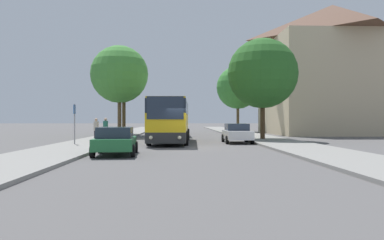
{
  "coord_description": "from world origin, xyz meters",
  "views": [
    {
      "loc": [
        -0.47,
        -24.02,
        1.8
      ],
      "look_at": [
        0.78,
        12.36,
        1.75
      ],
      "focal_mm": 35.0,
      "sensor_mm": 36.0,
      "label": 1
    }
  ],
  "objects_px": {
    "parked_car_left_curb": "(115,141)",
    "pedestrian_waiting_far": "(96,130)",
    "bus_front": "(170,120)",
    "pedestrian_waiting_near": "(106,130)",
    "tree_left_far": "(124,81)",
    "tree_right_mid": "(263,73)",
    "bus_stop_sign": "(75,119)",
    "tree_right_near": "(238,88)",
    "parked_car_right_near": "(237,133)",
    "bus_middle": "(172,119)",
    "tree_left_near": "(119,74)"
  },
  "relations": [
    {
      "from": "pedestrian_waiting_near",
      "to": "tree_right_near",
      "type": "xyz_separation_m",
      "value": [
        14.08,
        26.76,
        5.45
      ]
    },
    {
      "from": "parked_car_left_curb",
      "to": "bus_stop_sign",
      "type": "xyz_separation_m",
      "value": [
        -3.81,
        6.36,
        1.07
      ]
    },
    {
      "from": "pedestrian_waiting_far",
      "to": "tree_right_mid",
      "type": "distance_m",
      "value": 14.71
    },
    {
      "from": "tree_left_far",
      "to": "tree_right_mid",
      "type": "relative_size",
      "value": 0.98
    },
    {
      "from": "pedestrian_waiting_far",
      "to": "tree_left_far",
      "type": "distance_m",
      "value": 16.58
    },
    {
      "from": "pedestrian_waiting_near",
      "to": "pedestrian_waiting_far",
      "type": "bearing_deg",
      "value": -3.49
    },
    {
      "from": "parked_car_left_curb",
      "to": "bus_stop_sign",
      "type": "distance_m",
      "value": 7.49
    },
    {
      "from": "parked_car_left_curb",
      "to": "tree_right_mid",
      "type": "xyz_separation_m",
      "value": [
        10.37,
        12.9,
        5.01
      ]
    },
    {
      "from": "pedestrian_waiting_near",
      "to": "pedestrian_waiting_far",
      "type": "xyz_separation_m",
      "value": [
        -0.6,
        -0.45,
        -0.01
      ]
    },
    {
      "from": "bus_middle",
      "to": "pedestrian_waiting_near",
      "type": "relative_size",
      "value": 6.21
    },
    {
      "from": "tree_left_far",
      "to": "tree_right_mid",
      "type": "height_order",
      "value": "tree_right_mid"
    },
    {
      "from": "parked_car_left_curb",
      "to": "parked_car_right_near",
      "type": "xyz_separation_m",
      "value": [
        7.64,
        9.57,
        0.03
      ]
    },
    {
      "from": "bus_front",
      "to": "parked_car_right_near",
      "type": "xyz_separation_m",
      "value": [
        5.11,
        -0.5,
        -0.99
      ]
    },
    {
      "from": "parked_car_left_curb",
      "to": "bus_stop_sign",
      "type": "bearing_deg",
      "value": 117.59
    },
    {
      "from": "bus_front",
      "to": "parked_car_right_near",
      "type": "distance_m",
      "value": 5.23
    },
    {
      "from": "parked_car_right_near",
      "to": "parked_car_left_curb",
      "type": "bearing_deg",
      "value": 51.65
    },
    {
      "from": "bus_stop_sign",
      "to": "tree_left_near",
      "type": "relative_size",
      "value": 0.29
    },
    {
      "from": "bus_front",
      "to": "tree_right_near",
      "type": "xyz_separation_m",
      "value": [
        9.3,
        25.63,
        4.73
      ]
    },
    {
      "from": "pedestrian_waiting_far",
      "to": "tree_right_near",
      "type": "distance_m",
      "value": 31.39
    },
    {
      "from": "parked_car_right_near",
      "to": "bus_stop_sign",
      "type": "height_order",
      "value": "bus_stop_sign"
    },
    {
      "from": "bus_stop_sign",
      "to": "tree_left_near",
      "type": "bearing_deg",
      "value": 86.89
    },
    {
      "from": "bus_front",
      "to": "pedestrian_waiting_far",
      "type": "distance_m",
      "value": 5.65
    },
    {
      "from": "tree_right_near",
      "to": "bus_front",
      "type": "bearing_deg",
      "value": -109.95
    },
    {
      "from": "parked_car_left_curb",
      "to": "tree_right_near",
      "type": "relative_size",
      "value": 0.42
    },
    {
      "from": "bus_stop_sign",
      "to": "tree_left_far",
      "type": "xyz_separation_m",
      "value": [
        0.66,
        17.86,
        4.44
      ]
    },
    {
      "from": "bus_middle",
      "to": "tree_right_mid",
      "type": "height_order",
      "value": "tree_right_mid"
    },
    {
      "from": "tree_right_near",
      "to": "tree_left_near",
      "type": "bearing_deg",
      "value": -134.24
    },
    {
      "from": "pedestrian_waiting_far",
      "to": "tree_left_far",
      "type": "relative_size",
      "value": 0.21
    },
    {
      "from": "pedestrian_waiting_near",
      "to": "tree_left_far",
      "type": "relative_size",
      "value": 0.21
    },
    {
      "from": "bus_front",
      "to": "parked_car_left_curb",
      "type": "distance_m",
      "value": 10.43
    },
    {
      "from": "bus_stop_sign",
      "to": "tree_right_mid",
      "type": "bearing_deg",
      "value": 24.78
    },
    {
      "from": "pedestrian_waiting_far",
      "to": "tree_left_far",
      "type": "xyz_separation_m",
      "value": [
        -0.3,
        15.74,
        5.22
      ]
    },
    {
      "from": "tree_right_mid",
      "to": "bus_middle",
      "type": "bearing_deg",
      "value": 127.35
    },
    {
      "from": "parked_car_left_curb",
      "to": "parked_car_right_near",
      "type": "distance_m",
      "value": 12.24
    },
    {
      "from": "tree_right_mid",
      "to": "tree_right_near",
      "type": "bearing_deg",
      "value": 86.33
    },
    {
      "from": "parked_car_left_curb",
      "to": "tree_left_far",
      "type": "height_order",
      "value": "tree_left_far"
    },
    {
      "from": "parked_car_right_near",
      "to": "pedestrian_waiting_far",
      "type": "xyz_separation_m",
      "value": [
        -10.48,
        -1.08,
        0.26
      ]
    },
    {
      "from": "bus_front",
      "to": "tree_left_near",
      "type": "distance_m",
      "value": 12.69
    },
    {
      "from": "bus_front",
      "to": "tree_left_far",
      "type": "distance_m",
      "value": 15.9
    },
    {
      "from": "tree_right_mid",
      "to": "parked_car_right_near",
      "type": "bearing_deg",
      "value": -129.29
    },
    {
      "from": "parked_car_left_curb",
      "to": "pedestrian_waiting_far",
      "type": "distance_m",
      "value": 8.95
    },
    {
      "from": "tree_right_near",
      "to": "bus_stop_sign",
      "type": "bearing_deg",
      "value": -118.06
    },
    {
      "from": "bus_middle",
      "to": "parked_car_left_curb",
      "type": "relative_size",
      "value": 2.74
    },
    {
      "from": "parked_car_right_near",
      "to": "tree_right_near",
      "type": "bearing_deg",
      "value": -98.85
    },
    {
      "from": "tree_right_near",
      "to": "tree_right_mid",
      "type": "relative_size",
      "value": 1.1
    },
    {
      "from": "bus_front",
      "to": "bus_stop_sign",
      "type": "relative_size",
      "value": 4.17
    },
    {
      "from": "parked_car_left_curb",
      "to": "tree_left_far",
      "type": "bearing_deg",
      "value": 94.09
    },
    {
      "from": "parked_car_right_near",
      "to": "tree_right_mid",
      "type": "height_order",
      "value": "tree_right_mid"
    },
    {
      "from": "bus_front",
      "to": "parked_car_left_curb",
      "type": "xyz_separation_m",
      "value": [
        -2.53,
        -10.07,
        -1.02
      ]
    },
    {
      "from": "bus_front",
      "to": "pedestrian_waiting_near",
      "type": "xyz_separation_m",
      "value": [
        -4.78,
        -1.13,
        -0.71
      ]
    }
  ]
}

